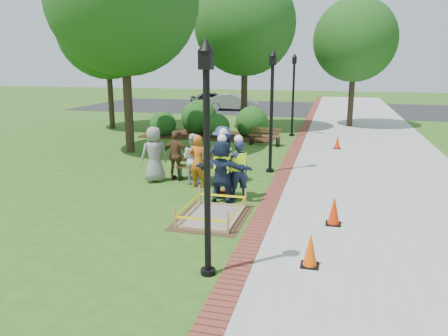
% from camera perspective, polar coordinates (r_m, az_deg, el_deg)
% --- Properties ---
extents(ground, '(100.00, 100.00, 0.00)m').
position_cam_1_polar(ground, '(11.39, -3.94, -6.15)').
color(ground, '#285116').
rests_on(ground, ground).
extents(sidewalk, '(6.00, 60.00, 0.02)m').
position_cam_1_polar(sidewalk, '(20.60, 18.45, 2.26)').
color(sidewalk, '#9E9E99').
rests_on(sidewalk, ground).
extents(brick_edging, '(0.50, 60.00, 0.03)m').
position_cam_1_polar(brick_edging, '(20.60, 9.41, 2.81)').
color(brick_edging, maroon).
rests_on(brick_edging, ground).
extents(mulch_bed, '(7.00, 3.00, 0.05)m').
position_cam_1_polar(mulch_bed, '(23.38, -1.86, 4.30)').
color(mulch_bed, '#381E0F').
rests_on(mulch_bed, ground).
extents(parking_lot, '(36.00, 12.00, 0.01)m').
position_cam_1_polar(parking_lot, '(37.52, 9.00, 7.72)').
color(parking_lot, black).
rests_on(parking_lot, ground).
extents(wet_concrete_pad, '(1.73, 2.32, 0.55)m').
position_cam_1_polar(wet_concrete_pad, '(11.11, -1.51, -5.36)').
color(wet_concrete_pad, '#47331E').
rests_on(wet_concrete_pad, ground).
extents(bench_near, '(1.54, 0.76, 0.80)m').
position_cam_1_polar(bench_near, '(14.66, -3.29, -0.54)').
color(bench_near, '#513A1C').
rests_on(bench_near, ground).
extents(bench_far, '(1.56, 0.73, 0.81)m').
position_cam_1_polar(bench_far, '(20.70, 5.33, 3.67)').
color(bench_far, brown).
rests_on(bench_far, ground).
extents(cone_front, '(0.35, 0.35, 0.69)m').
position_cam_1_polar(cone_front, '(8.69, 11.21, -10.57)').
color(cone_front, black).
rests_on(cone_front, ground).
extents(cone_back, '(0.36, 0.36, 0.72)m').
position_cam_1_polar(cone_back, '(10.91, 14.16, -5.53)').
color(cone_back, black).
rests_on(cone_back, ground).
extents(cone_far, '(0.34, 0.34, 0.66)m').
position_cam_1_polar(cone_far, '(20.37, 14.59, 3.29)').
color(cone_far, black).
rests_on(cone_far, ground).
extents(toolbox, '(0.40, 0.29, 0.18)m').
position_cam_1_polar(toolbox, '(12.78, 0.36, -3.45)').
color(toolbox, '#9F1D0C').
rests_on(toolbox, ground).
extents(lamp_near, '(0.28, 0.28, 4.26)m').
position_cam_1_polar(lamp_near, '(7.60, -2.26, 3.17)').
color(lamp_near, black).
rests_on(lamp_near, ground).
extents(lamp_mid, '(0.28, 0.28, 4.26)m').
position_cam_1_polar(lamp_mid, '(15.38, 6.25, 8.50)').
color(lamp_mid, black).
rests_on(lamp_mid, ground).
extents(lamp_far, '(0.28, 0.28, 4.26)m').
position_cam_1_polar(lamp_far, '(23.30, 9.05, 10.20)').
color(lamp_far, black).
rests_on(lamp_far, ground).
extents(tree_back, '(5.69, 5.69, 8.71)m').
position_cam_1_polar(tree_back, '(25.61, 2.76, 18.22)').
color(tree_back, '#3D2D1E').
rests_on(tree_back, ground).
extents(tree_right, '(4.85, 4.85, 7.51)m').
position_cam_1_polar(tree_right, '(27.61, 16.76, 15.71)').
color(tree_right, '#3D2D1E').
rests_on(tree_right, ground).
extents(tree_far, '(5.56, 5.56, 8.39)m').
position_cam_1_polar(tree_far, '(26.58, -15.09, 17.08)').
color(tree_far, '#3D2D1E').
rests_on(tree_far, ground).
extents(shrub_a, '(1.40, 1.40, 1.40)m').
position_cam_1_polar(shrub_a, '(23.70, -7.93, 4.26)').
color(shrub_a, '#214814').
rests_on(shrub_a, ground).
extents(shrub_b, '(1.98, 1.98, 1.98)m').
position_cam_1_polar(shrub_b, '(24.21, -3.22, 4.56)').
color(shrub_b, '#214814').
rests_on(shrub_b, ground).
extents(shrub_c, '(1.31, 1.31, 1.31)m').
position_cam_1_polar(shrub_c, '(23.00, -0.89, 4.10)').
color(shrub_c, '#214814').
rests_on(shrub_c, ground).
extents(shrub_d, '(1.71, 1.71, 1.71)m').
position_cam_1_polar(shrub_d, '(23.25, 3.64, 4.17)').
color(shrub_d, '#214814').
rests_on(shrub_d, ground).
extents(shrub_e, '(1.00, 1.00, 1.00)m').
position_cam_1_polar(shrub_e, '(24.58, -1.78, 4.72)').
color(shrub_e, '#214814').
rests_on(shrub_e, ground).
extents(casual_person_a, '(0.69, 0.66, 1.82)m').
position_cam_1_polar(casual_person_a, '(14.43, -9.11, 1.76)').
color(casual_person_a, gray).
rests_on(casual_person_a, ground).
extents(casual_person_b, '(0.56, 0.40, 1.66)m').
position_cam_1_polar(casual_person_b, '(13.64, -3.40, 0.86)').
color(casual_person_b, '#CC6118').
rests_on(casual_person_b, ground).
extents(casual_person_c, '(0.61, 0.50, 1.65)m').
position_cam_1_polar(casual_person_c, '(14.02, -3.98, 1.18)').
color(casual_person_c, silver).
rests_on(casual_person_c, ground).
extents(casual_person_d, '(0.56, 0.39, 1.67)m').
position_cam_1_polar(casual_person_d, '(14.56, -6.26, 1.65)').
color(casual_person_d, brown).
rests_on(casual_person_d, ground).
extents(casual_person_e, '(0.67, 0.52, 1.85)m').
position_cam_1_polar(casual_person_e, '(14.14, -0.21, 1.74)').
color(casual_person_e, '#2E3552').
rests_on(casual_person_e, ground).
extents(hivis_worker_a, '(0.59, 0.39, 1.94)m').
position_cam_1_polar(hivis_worker_a, '(12.12, -0.26, -0.14)').
color(hivis_worker_a, '#16253A').
rests_on(hivis_worker_a, ground).
extents(hivis_worker_b, '(0.65, 0.58, 1.87)m').
position_cam_1_polar(hivis_worker_b, '(12.46, 1.87, 0.08)').
color(hivis_worker_b, '#171F3E').
rests_on(hivis_worker_b, ground).
extents(hivis_worker_c, '(0.64, 0.45, 2.04)m').
position_cam_1_polar(hivis_worker_c, '(12.55, -0.09, 0.54)').
color(hivis_worker_c, '#1C2349').
rests_on(hivis_worker_c, ground).
extents(parked_car_a, '(2.62, 4.71, 1.45)m').
position_cam_1_polar(parked_car_a, '(37.68, -1.42, 7.90)').
color(parked_car_a, '#272629').
rests_on(parked_car_a, ground).
extents(parked_car_b, '(2.03, 4.46, 1.44)m').
position_cam_1_polar(parked_car_b, '(35.55, 1.10, 7.54)').
color(parked_car_b, gray).
rests_on(parked_car_b, ground).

